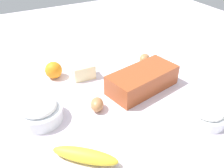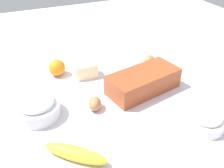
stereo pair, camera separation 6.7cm
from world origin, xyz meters
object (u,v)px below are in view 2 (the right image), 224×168
Objects in this scene: loaf_pan at (143,81)px; butter_block at (86,70)px; orange_fruit at (57,68)px; sugar_bowl at (37,107)px; egg_beside_bowl at (95,104)px; egg_near_butter at (149,60)px; banana at (75,154)px; flour_bowl at (206,120)px.

loaf_pan reaches higher than butter_block.
orange_fruit is at bearing -52.54° from loaf_pan.
egg_beside_bowl is (-0.19, 0.04, -0.01)m from sugar_bowl.
loaf_pan is 0.21m from egg_near_butter.
loaf_pan is 1.58× the size of banana.
egg_near_butter is at bearing -163.11° from sugar_bowl.
loaf_pan is 4.99× the size of egg_near_butter.
butter_block is (-0.11, 0.06, -0.01)m from orange_fruit.
sugar_bowl is 1.70× the size of butter_block.
loaf_pan reaches higher than sugar_bowl.
orange_fruit is 1.14× the size of egg_beside_bowl.
butter_block is at bearing -3.33° from egg_near_butter.
orange_fruit reaches higher than egg_beside_bowl.
flour_bowl is 2.02× the size of egg_beside_bowl.
orange_fruit reaches higher than flour_bowl.
egg_near_butter is (-0.41, 0.08, -0.01)m from orange_fruit.
egg_near_butter is (-0.30, 0.02, -0.01)m from butter_block.
sugar_bowl reaches higher than egg_beside_bowl.
orange_fruit reaches higher than butter_block.
loaf_pan is 4.23× the size of orange_fruit.
orange_fruit is at bearing -28.24° from butter_block.
orange_fruit reaches higher than egg_near_butter.
egg_beside_bowl is (0.21, 0.04, -0.02)m from loaf_pan.
butter_block is at bearing -112.14° from banana.
banana is at bearing 105.72° from sugar_bowl.
flour_bowl is at bearing 142.55° from egg_beside_bowl.
loaf_pan is 0.25m from butter_block.
egg_beside_bowl is (-0.07, 0.28, -0.01)m from orange_fruit.
egg_beside_bowl is at bearing -37.45° from flour_bowl.
loaf_pan is 4.81× the size of egg_beside_bowl.
sugar_bowl is 0.20m from egg_beside_bowl.
orange_fruit is (0.28, -0.24, -0.01)m from loaf_pan.
loaf_pan is 0.40m from banana.
sugar_bowl is 0.27m from orange_fruit.
flour_bowl reaches higher than egg_near_butter.
egg_near_butter is (-0.46, -0.39, 0.00)m from banana.
orange_fruit is 0.41m from egg_near_butter.
butter_block is (0.25, -0.45, 0.00)m from flour_bowl.
butter_block is (0.17, -0.19, -0.01)m from loaf_pan.
sugar_bowl reaches higher than orange_fruit.
loaf_pan is 0.37m from orange_fruit.
loaf_pan is at bearing 132.63° from butter_block.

